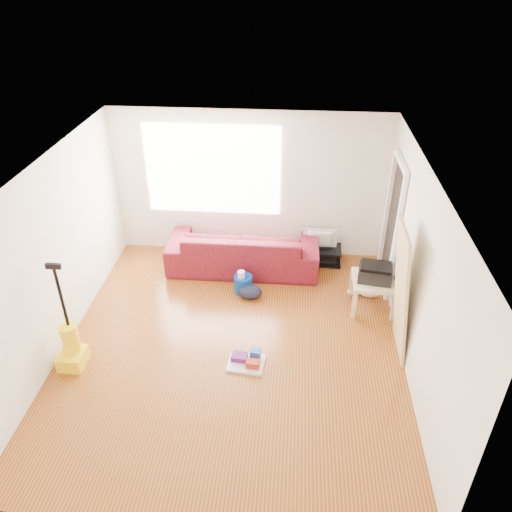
# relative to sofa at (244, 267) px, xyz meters

# --- Properties ---
(room) EXTENTS (4.51, 5.01, 2.51)m
(room) POSITION_rel_sofa_xyz_m (0.13, -1.80, 1.25)
(room) COLOR #66330A
(room) RESTS_ON ground
(sofa) EXTENTS (2.46, 0.96, 0.72)m
(sofa) POSITION_rel_sofa_xyz_m (0.00, 0.00, 0.00)
(sofa) COLOR #420C11
(sofa) RESTS_ON ground
(tv_stand) EXTENTS (0.75, 0.44, 0.28)m
(tv_stand) POSITION_rel_sofa_xyz_m (1.26, 0.27, 0.15)
(tv_stand) COLOR black
(tv_stand) RESTS_ON ground
(tv) EXTENTS (0.57, 0.08, 0.33)m
(tv) POSITION_rel_sofa_xyz_m (1.26, 0.27, 0.44)
(tv) COLOR black
(tv) RESTS_ON tv_stand
(side_table) EXTENTS (0.62, 0.62, 0.50)m
(side_table) POSITION_rel_sofa_xyz_m (2.01, -0.92, 0.42)
(side_table) COLOR beige
(side_table) RESTS_ON ground
(printer) EXTENTS (0.52, 0.43, 0.25)m
(printer) POSITION_rel_sofa_xyz_m (2.01, -0.92, 0.62)
(printer) COLOR black
(printer) RESTS_ON side_table
(bucket) EXTENTS (0.31, 0.31, 0.29)m
(bucket) POSITION_rel_sofa_xyz_m (0.07, -0.70, 0.00)
(bucket) COLOR navy
(bucket) RESTS_ON ground
(toilet_paper) EXTENTS (0.11, 0.11, 0.10)m
(toilet_paper) POSITION_rel_sofa_xyz_m (0.04, -0.73, 0.20)
(toilet_paper) COLOR white
(toilet_paper) RESTS_ON bucket
(cleaning_tray) EXTENTS (0.50, 0.41, 0.17)m
(cleaning_tray) POSITION_rel_sofa_xyz_m (0.29, -2.27, 0.05)
(cleaning_tray) COLOR white
(cleaning_tray) RESTS_ON ground
(backpack) EXTENTS (0.42, 0.36, 0.21)m
(backpack) POSITION_rel_sofa_xyz_m (0.18, -0.83, 0.00)
(backpack) COLOR black
(backpack) RESTS_ON ground
(sneakers) EXTENTS (0.52, 0.26, 0.12)m
(sneakers) POSITION_rel_sofa_xyz_m (1.91, -0.64, 0.06)
(sneakers) COLOR silver
(sneakers) RESTS_ON ground
(vacuum) EXTENTS (0.31, 0.36, 1.49)m
(vacuum) POSITION_rel_sofa_xyz_m (-1.94, -2.44, 0.28)
(vacuum) COLOR yellow
(vacuum) RESTS_ON ground
(door_panel) EXTENTS (0.23, 0.74, 1.83)m
(door_panel) POSITION_rel_sofa_xyz_m (2.19, -1.81, 0.00)
(door_panel) COLOR tan
(door_panel) RESTS_ON ground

